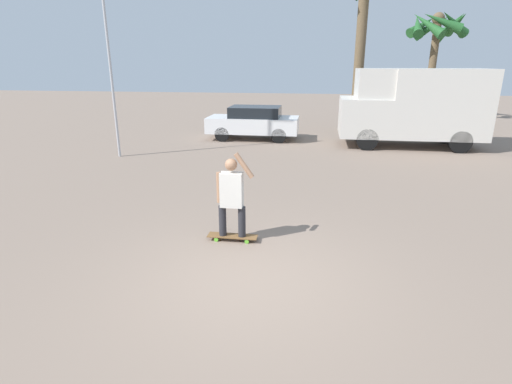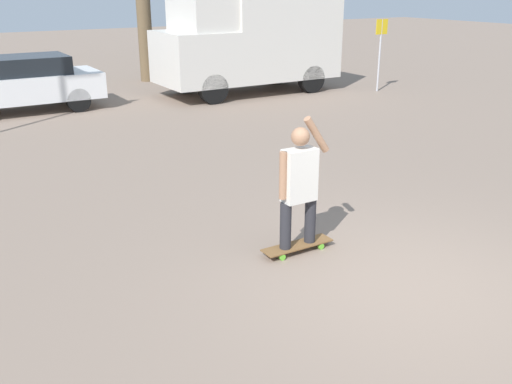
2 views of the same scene
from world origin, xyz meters
name	(u,v)px [view 2 (image 2 of 2)]	position (x,y,z in m)	size (l,w,h in m)	color
ground_plane	(415,287)	(0.00, 0.00, 0.00)	(80.00, 80.00, 0.00)	gray
skateboard	(297,246)	(-0.59, 1.41, 0.08)	(0.95, 0.24, 0.10)	brown
person_skateboarder	(299,181)	(-0.59, 1.41, 0.94)	(0.70, 0.22, 1.62)	#28282D
camper_van	(251,38)	(4.65, 11.30, 1.64)	(5.45, 2.23, 3.02)	black
parked_car_white	(22,83)	(-1.86, 11.97, 0.75)	(3.94, 1.73, 1.42)	black
street_sign	(380,45)	(8.12, 9.42, 1.40)	(0.44, 0.06, 2.16)	#B7B7BC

